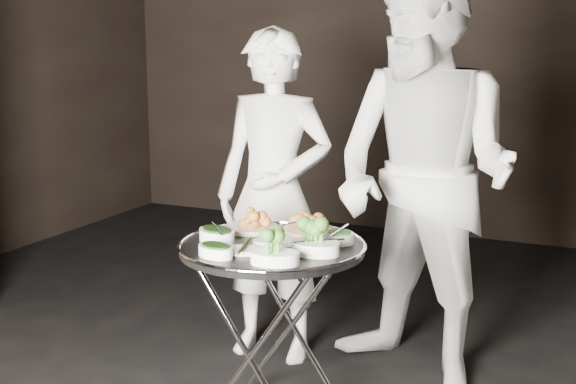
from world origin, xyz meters
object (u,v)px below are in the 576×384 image
at_px(serving_tray, 272,247).
at_px(waiter_left, 274,196).
at_px(tray_stand, 272,328).
at_px(waiter_right, 424,177).

distance_m(serving_tray, waiter_left, 0.75).
height_order(tray_stand, waiter_right, waiter_right).
bearing_deg(tray_stand, waiter_left, 115.21).
relative_size(tray_stand, waiter_right, 0.39).
xyz_separation_m(tray_stand, waiter_left, (-0.32, 0.68, 0.38)).
bearing_deg(serving_tray, tray_stand, 0.00).
relative_size(tray_stand, waiter_left, 0.47).
height_order(serving_tray, waiter_right, waiter_right).
distance_m(serving_tray, waiter_right, 0.82).
bearing_deg(waiter_left, waiter_right, -2.65).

